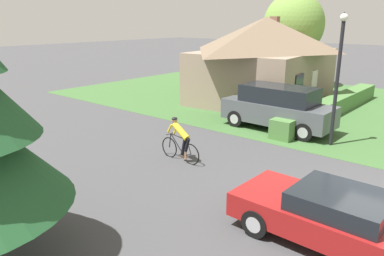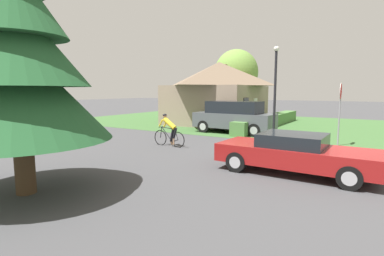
% 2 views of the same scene
% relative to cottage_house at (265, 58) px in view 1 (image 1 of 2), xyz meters
% --- Properties ---
extents(grass_verge_right, '(16.00, 36.00, 0.01)m').
position_rel_cottage_house_xyz_m(grass_verge_right, '(0.65, -5.65, -2.52)').
color(grass_verge_right, '#3D6633').
rests_on(grass_verge_right, ground).
extents(cottage_house, '(10.01, 7.37, 4.91)m').
position_rel_cottage_house_xyz_m(cottage_house, '(0.00, 0.00, 0.00)').
color(cottage_house, gray).
rests_on(cottage_house, ground).
extents(hedge_row, '(11.72, 0.90, 0.83)m').
position_rel_cottage_house_xyz_m(hedge_row, '(-0.98, -4.64, -2.11)').
color(hedge_row, '#4C7A3D').
rests_on(hedge_row, ground).
extents(sedan_left_lane, '(1.97, 4.76, 1.25)m').
position_rel_cottage_house_xyz_m(sedan_left_lane, '(-12.58, -9.12, -1.89)').
color(sedan_left_lane, maroon).
rests_on(sedan_left_lane, ground).
extents(cyclist, '(0.44, 1.80, 1.53)m').
position_rel_cottage_house_xyz_m(cyclist, '(-10.96, -3.07, -1.80)').
color(cyclist, black).
rests_on(cyclist, ground).
extents(parked_suv_right, '(1.98, 4.86, 1.94)m').
position_rel_cottage_house_xyz_m(parked_suv_right, '(-5.32, -3.79, -1.53)').
color(parked_suv_right, '#4C5156').
rests_on(parked_suv_right, ground).
extents(street_lamp, '(0.29, 0.29, 4.98)m').
position_rel_cottage_house_xyz_m(street_lamp, '(-5.95, -6.43, 0.40)').
color(street_lamp, black).
rests_on(street_lamp, ground).
extents(deciduous_tree_right, '(4.26, 4.26, 6.59)m').
position_rel_cottage_house_xyz_m(deciduous_tree_right, '(5.65, 0.99, 1.82)').
color(deciduous_tree_right, '#4C3823').
rests_on(deciduous_tree_right, ground).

